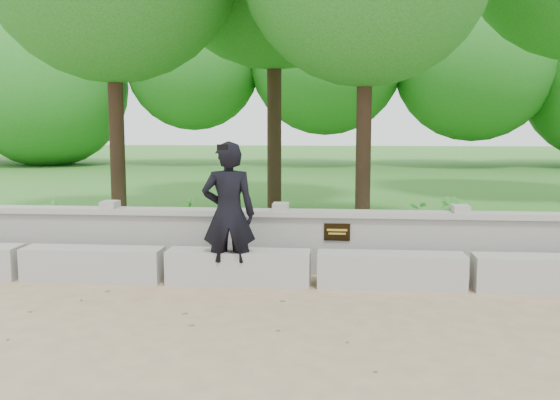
{
  "coord_description": "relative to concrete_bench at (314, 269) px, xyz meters",
  "views": [
    {
      "loc": [
        0.29,
        -6.12,
        2.13
      ],
      "look_at": [
        -0.45,
        1.95,
        1.12
      ],
      "focal_mm": 40.0,
      "sensor_mm": 36.0,
      "label": 1
    }
  ],
  "objects": [
    {
      "name": "shrub_c",
      "position": [
        1.71,
        1.78,
        0.33
      ],
      "size": [
        0.65,
        0.6,
        0.61
      ],
      "primitive_type": "imported",
      "rotation": [
        0.0,
        0.0,
        3.4
      ],
      "color": "#388B2F",
      "rests_on": "lawn"
    },
    {
      "name": "shrub_a",
      "position": [
        -4.2,
        1.4,
        0.36
      ],
      "size": [
        0.41,
        0.34,
        0.66
      ],
      "primitive_type": "imported",
      "rotation": [
        0.0,
        0.0,
        0.35
      ],
      "color": "#388B2F",
      "rests_on": "lawn"
    },
    {
      "name": "parapet_wall",
      "position": [
        0.0,
        0.7,
        0.24
      ],
      "size": [
        12.5,
        0.35,
        0.9
      ],
      "color": "#9B9992",
      "rests_on": "ground"
    },
    {
      "name": "lawn",
      "position": [
        -0.0,
        12.1,
        -0.1
      ],
      "size": [
        40.0,
        22.0,
        0.25
      ],
      "primitive_type": "cube",
      "color": "#276D23",
      "rests_on": "ground"
    },
    {
      "name": "concrete_bench",
      "position": [
        0.0,
        0.0,
        0.0
      ],
      "size": [
        11.9,
        0.45,
        0.45
      ],
      "color": "#A5A39C",
      "rests_on": "ground"
    },
    {
      "name": "ground",
      "position": [
        -0.0,
        -1.9,
        -0.22
      ],
      "size": [
        80.0,
        80.0,
        0.0
      ],
      "primitive_type": "plane",
      "color": "tan",
      "rests_on": "ground"
    },
    {
      "name": "man_main",
      "position": [
        -1.11,
        -0.1,
        0.72
      ],
      "size": [
        0.74,
        0.66,
        1.9
      ],
      "color": "black",
      "rests_on": "ground"
    },
    {
      "name": "shrub_b",
      "position": [
        2.16,
        2.2,
        0.37
      ],
      "size": [
        0.49,
        0.48,
        0.69
      ],
      "primitive_type": "imported",
      "rotation": [
        0.0,
        0.0,
        2.46
      ],
      "color": "#388B2F",
      "rests_on": "lawn"
    },
    {
      "name": "shrub_d",
      "position": [
        -2.34,
        2.86,
        0.31
      ],
      "size": [
        0.41,
        0.42,
        0.58
      ],
      "primitive_type": "imported",
      "rotation": [
        0.0,
        0.0,
        5.23
      ],
      "color": "#388B2F",
      "rests_on": "lawn"
    }
  ]
}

